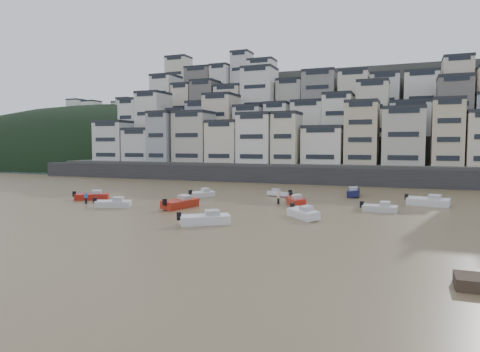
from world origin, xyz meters
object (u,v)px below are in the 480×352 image
at_px(boat_j, 113,202).
at_px(person_blue, 86,198).
at_px(boat_f, 202,193).
at_px(boat_k, 92,195).
at_px(boat_b, 303,212).
at_px(boat_h, 279,193).
at_px(boat_i, 354,191).
at_px(boat_d, 380,207).
at_px(boat_c, 180,202).
at_px(boat_a, 205,217).
at_px(boat_g, 428,200).
at_px(person_pink, 278,198).
at_px(boat_e, 296,199).

height_order(boat_j, person_blue, person_blue).
height_order(boat_f, boat_k, boat_k).
relative_size(boat_b, boat_k, 1.03).
relative_size(boat_h, boat_i, 0.71).
distance_m(boat_d, boat_i, 16.05).
xyz_separation_m(boat_c, boat_i, (19.24, 21.51, -0.02)).
bearing_deg(boat_a, boat_d, 8.00).
distance_m(boat_g, person_blue, 46.58).
height_order(boat_a, boat_i, boat_i).
bearing_deg(person_pink, boat_j, -149.68).
bearing_deg(boat_c, boat_d, -64.37).
relative_size(boat_h, boat_j, 0.86).
distance_m(boat_j, person_pink, 22.11).
distance_m(boat_c, boat_h, 18.81).
height_order(boat_b, boat_h, boat_b).
distance_m(boat_e, person_pink, 2.49).
xyz_separation_m(boat_a, boat_h, (0.23, 26.03, -0.18)).
xyz_separation_m(boat_d, boat_j, (-32.57, -9.01, 0.07)).
bearing_deg(boat_j, boat_k, 125.60).
height_order(person_blue, person_pink, same).
bearing_deg(boat_f, boat_g, -56.17).
bearing_deg(person_pink, boat_c, -141.86).
height_order(boat_b, boat_e, boat_e).
distance_m(boat_a, boat_d, 22.27).
height_order(boat_c, person_blue, person_blue).
distance_m(boat_i, boat_j, 36.79).
distance_m(boat_b, boat_c, 16.62).
relative_size(boat_b, boat_d, 1.20).
height_order(boat_d, boat_f, boat_f).
distance_m(boat_a, person_pink, 17.72).
relative_size(boat_d, person_pink, 2.59).
bearing_deg(boat_f, boat_h, -34.59).
relative_size(boat_d, boat_i, 0.74).
bearing_deg(boat_b, boat_k, -139.64).
height_order(boat_c, boat_f, boat_c).
height_order(boat_b, boat_d, boat_b).
relative_size(boat_e, boat_h, 1.31).
xyz_separation_m(boat_b, person_pink, (-5.84, 10.13, 0.13)).
bearing_deg(boat_h, boat_e, 136.10).
height_order(boat_a, boat_d, boat_a).
distance_m(boat_e, person_blue, 28.96).
distance_m(boat_j, boat_k, 9.65).
xyz_separation_m(boat_a, boat_b, (8.46, 7.40, -0.03)).
bearing_deg(boat_i, boat_k, -65.85).
height_order(boat_a, person_pink, person_pink).
bearing_deg(boat_i, person_pink, -36.96).
distance_m(boat_h, person_pink, 8.83).
xyz_separation_m(boat_g, boat_i, (-10.60, 7.64, 0.03)).
relative_size(boat_g, boat_k, 1.11).
distance_m(boat_g, boat_k, 47.68).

